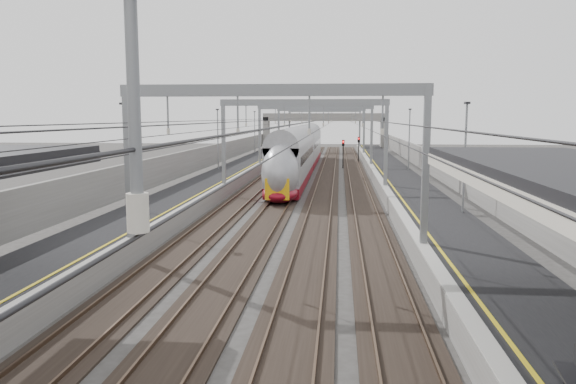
# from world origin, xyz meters

# --- Properties ---
(platform_left) EXTENTS (4.00, 120.00, 1.00)m
(platform_left) POSITION_xyz_m (-8.00, 45.00, 0.50)
(platform_left) COLOR black
(platform_left) RESTS_ON ground
(platform_right) EXTENTS (4.00, 120.00, 1.00)m
(platform_right) POSITION_xyz_m (8.00, 45.00, 0.50)
(platform_right) COLOR black
(platform_right) RESTS_ON ground
(tracks) EXTENTS (11.40, 140.00, 0.20)m
(tracks) POSITION_xyz_m (0.00, 45.00, 0.05)
(tracks) COLOR black
(tracks) RESTS_ON ground
(overhead_line) EXTENTS (13.00, 140.00, 6.60)m
(overhead_line) POSITION_xyz_m (0.00, 51.62, 6.14)
(overhead_line) COLOR gray
(overhead_line) RESTS_ON platform_left
(overbridge) EXTENTS (22.00, 2.20, 6.90)m
(overbridge) POSITION_xyz_m (0.00, 100.00, 5.31)
(overbridge) COLOR slate
(overbridge) RESTS_ON ground
(wall_left) EXTENTS (0.30, 120.00, 3.20)m
(wall_left) POSITION_xyz_m (-11.20, 45.00, 1.60)
(wall_left) COLOR slate
(wall_left) RESTS_ON ground
(wall_right) EXTENTS (0.30, 120.00, 3.20)m
(wall_right) POSITION_xyz_m (11.20, 45.00, 1.60)
(wall_right) COLOR slate
(wall_right) RESTS_ON ground
(train) EXTENTS (2.69, 49.01, 4.25)m
(train) POSITION_xyz_m (-1.50, 59.53, 2.09)
(train) COLOR maroon
(train) RESTS_ON ground
(signal_green) EXTENTS (0.32, 0.32, 3.48)m
(signal_green) POSITION_xyz_m (-5.20, 74.06, 2.42)
(signal_green) COLOR black
(signal_green) RESTS_ON ground
(signal_red_near) EXTENTS (0.32, 0.32, 3.48)m
(signal_red_near) POSITION_xyz_m (3.20, 67.51, 2.42)
(signal_red_near) COLOR black
(signal_red_near) RESTS_ON ground
(signal_red_far) EXTENTS (0.32, 0.32, 3.48)m
(signal_red_far) POSITION_xyz_m (5.40, 77.40, 2.42)
(signal_red_far) COLOR black
(signal_red_far) RESTS_ON ground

